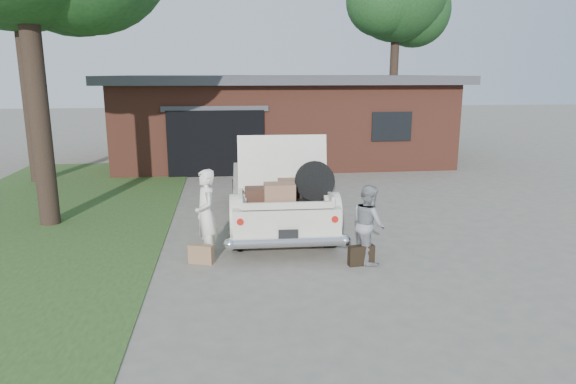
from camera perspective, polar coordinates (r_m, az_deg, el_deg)
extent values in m
plane|color=gray|center=(9.82, 0.43, -7.06)|extent=(90.00, 90.00, 0.00)
cube|color=#2D4C1E|center=(13.31, -25.63, -2.91)|extent=(6.00, 16.00, 0.02)
cube|color=brown|center=(20.84, -0.94, 7.87)|extent=(12.00, 7.00, 3.00)
cube|color=#4C4C51|center=(20.76, -0.95, 12.41)|extent=(12.80, 7.80, 0.30)
cube|color=black|center=(17.34, -7.98, 5.37)|extent=(3.20, 0.30, 2.20)
cube|color=#4C4C51|center=(17.16, -8.11, 9.15)|extent=(3.50, 0.12, 0.18)
cube|color=black|center=(18.13, 11.43, 7.16)|extent=(1.40, 0.08, 1.00)
cylinder|color=#38281E|center=(12.56, -26.04, 8.87)|extent=(0.44, 0.44, 5.49)
cylinder|color=#38281E|center=(17.96, -26.93, 10.85)|extent=(0.44, 0.44, 6.24)
cylinder|color=#38281E|center=(27.78, 11.62, 11.90)|extent=(0.44, 0.44, 5.91)
sphere|color=#255422|center=(28.78, 13.86, 18.98)|extent=(3.71, 3.71, 3.71)
sphere|color=#255422|center=(27.11, 10.34, 20.20)|extent=(3.46, 3.46, 3.46)
cube|color=silver|center=(11.72, -1.25, -0.41)|extent=(2.10, 5.24, 0.67)
cube|color=beige|center=(11.90, -1.38, 2.74)|extent=(1.76, 2.12, 0.54)
cube|color=black|center=(12.88, -1.70, 3.42)|extent=(1.61, 0.12, 0.46)
cube|color=black|center=(10.94, -0.99, 1.71)|extent=(1.61, 0.12, 0.46)
cylinder|color=black|center=(10.07, -5.67, -4.54)|extent=(0.25, 0.69, 0.69)
cylinder|color=black|center=(10.22, 4.64, -4.25)|extent=(0.25, 0.69, 0.69)
cylinder|color=black|center=(13.48, -5.69, -0.03)|extent=(0.25, 0.69, 0.69)
cylinder|color=black|center=(13.59, 2.03, 0.14)|extent=(0.25, 0.69, 0.69)
cylinder|color=silver|center=(9.25, 0.02, -5.61)|extent=(2.13, 0.24, 0.19)
cylinder|color=#A5140F|center=(9.16, -5.34, -3.27)|extent=(0.13, 0.11, 0.12)
cylinder|color=#A5140F|center=(9.32, 5.20, -2.98)|extent=(0.13, 0.11, 0.12)
cube|color=black|center=(9.18, 0.03, -4.73)|extent=(0.35, 0.03, 0.18)
cube|color=black|center=(9.73, -0.37, -1.04)|extent=(1.64, 1.18, 0.04)
cube|color=silver|center=(9.66, -5.28, -0.55)|extent=(0.09, 1.14, 0.19)
cube|color=silver|center=(9.81, 4.46, -0.33)|extent=(0.09, 1.14, 0.19)
cube|color=silver|center=(9.16, -0.05, -1.52)|extent=(1.66, 0.10, 0.12)
cube|color=silver|center=(10.05, -0.62, 2.96)|extent=(1.75, 0.31, 1.18)
cube|color=#4E2D21|center=(9.73, -2.69, -0.22)|extent=(0.73, 0.48, 0.23)
cube|color=#95664B|center=(9.38, -0.95, -0.21)|extent=(0.58, 0.38, 0.39)
cube|color=black|center=(10.03, 0.32, 0.09)|extent=(0.64, 0.43, 0.19)
cube|color=brown|center=(9.95, 0.29, 1.02)|extent=(0.50, 0.33, 0.17)
cylinder|color=black|center=(9.66, 2.99, 1.23)|extent=(0.75, 0.18, 0.74)
imported|color=white|center=(9.57, -9.11, -2.47)|extent=(0.55, 0.70, 1.68)
imported|color=gray|center=(9.42, 8.95, -3.49)|extent=(0.65, 0.78, 1.43)
cube|color=#9C734F|center=(9.50, -9.64, -6.82)|extent=(0.47, 0.29, 0.35)
cube|color=black|center=(9.38, 8.13, -6.99)|extent=(0.49, 0.21, 0.36)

